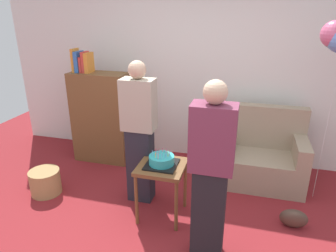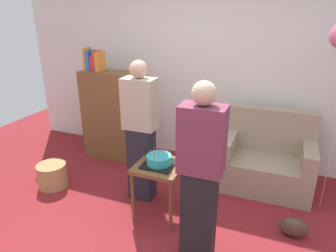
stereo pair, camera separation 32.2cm
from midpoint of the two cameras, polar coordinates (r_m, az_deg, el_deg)
name	(u,v)px [view 1 (the left image)]	position (r m, az deg, el deg)	size (l,w,h in m)	color
ground_plane	(162,245)	(3.13, -4.31, -21.49)	(8.00, 8.00, 0.00)	maroon
wall_back	(202,67)	(4.35, 4.32, 10.96)	(6.00, 0.10, 2.70)	silver
couch	(259,156)	(4.06, 14.59, -5.54)	(1.10, 0.70, 0.96)	gray
bookshelf	(101,116)	(4.50, -14.53, 1.76)	(0.80, 0.36, 1.61)	brown
side_table	(162,173)	(3.20, -4.12, -8.88)	(0.48, 0.48, 0.61)	brown
birthday_cake	(162,161)	(3.13, -4.19, -6.59)	(0.32, 0.32, 0.17)	black
person_blowing_candles	(139,133)	(3.37, -8.13, -1.41)	(0.36, 0.22, 1.63)	#23232D
person_holding_cake	(211,174)	(2.55, 4.41, -9.15)	(0.36, 0.22, 1.63)	black
wicker_basket	(45,182)	(4.09, -24.20, -9.62)	(0.36, 0.36, 0.30)	#A88451
handbag	(294,218)	(3.45, 20.00, -16.07)	(0.28, 0.14, 0.20)	#473328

